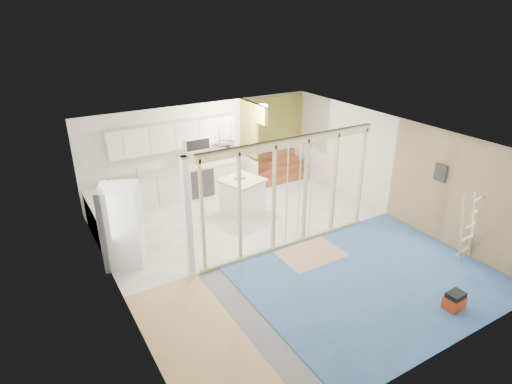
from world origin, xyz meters
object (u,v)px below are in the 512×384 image
fridge (123,226)px  ladder (468,227)px  island (242,196)px  toolbox (454,301)px

fridge → ladder: size_ratio=1.11×
fridge → island: bearing=37.9°
fridge → island: (3.33, 0.88, -0.42)m
fridge → ladder: fridge is taller
toolbox → ladder: 1.95m
island → toolbox: island is taller
fridge → toolbox: bearing=-21.0°
ladder → island: bearing=125.1°
fridge → toolbox: 6.62m
fridge → ladder: 7.25m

